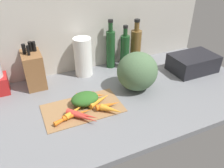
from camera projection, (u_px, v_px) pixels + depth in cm
name	position (u px, v px, depth cm)	size (l,w,h in cm)	color
ground_plane	(108.00, 99.00, 123.22)	(170.00, 80.00, 3.00)	slate
wall_back	(82.00, 23.00, 136.44)	(170.00, 3.00, 60.00)	#BCB7AD
cutting_board	(83.00, 108.00, 113.46)	(39.31, 22.42, 0.80)	#997047
carrot_0	(83.00, 98.00, 117.10)	(3.17, 3.17, 11.51)	orange
carrot_1	(85.00, 96.00, 119.02)	(3.52, 3.52, 12.93)	red
carrot_2	(67.00, 117.00, 105.14)	(2.15, 2.15, 13.89)	orange
carrot_3	(100.00, 100.00, 115.80)	(3.17, 3.17, 13.58)	orange
carrot_4	(74.00, 111.00, 108.21)	(3.03, 3.03, 11.52)	orange
carrot_5	(78.00, 114.00, 107.04)	(2.50, 2.50, 14.90)	orange
carrot_6	(83.00, 117.00, 104.62)	(2.99, 2.99, 15.40)	red
carrot_7	(91.00, 96.00, 119.11)	(3.37, 3.37, 15.53)	orange
carrot_8	(82.00, 115.00, 105.79)	(3.28, 3.28, 15.82)	red
carrot_9	(108.00, 105.00, 112.42)	(2.99, 2.99, 12.43)	orange
carrot_10	(111.00, 110.00, 109.09)	(3.31, 3.31, 10.91)	orange
carrot_greens_pile	(85.00, 99.00, 114.44)	(14.13, 10.87, 5.98)	#2D6023
winter_squash	(137.00, 71.00, 124.30)	(22.87, 21.50, 21.79)	#4C6B47
knife_block	(34.00, 69.00, 127.90)	(10.44, 17.12, 25.61)	brown
paper_towel_roll	(83.00, 57.00, 137.65)	(10.81, 10.81, 23.97)	white
bottle_0	(111.00, 48.00, 146.03)	(5.75, 5.75, 31.83)	#19421E
bottle_1	(125.00, 51.00, 146.38)	(5.90, 5.90, 28.42)	#19421E
bottle_2	(136.00, 46.00, 150.67)	(7.12, 7.12, 30.62)	brown
dish_rack	(193.00, 63.00, 145.48)	(28.86, 19.60, 10.86)	black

